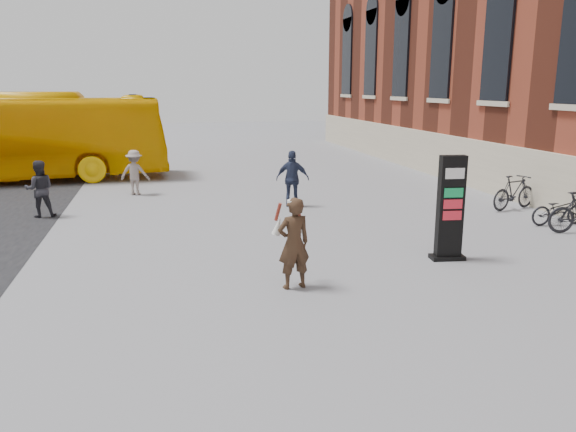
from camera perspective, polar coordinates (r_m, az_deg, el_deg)
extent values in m
plane|color=#9E9EA3|center=(10.82, -1.24, -7.22)|extent=(100.00, 100.00, 0.00)
cube|color=beige|center=(19.85, 22.66, 3.81)|extent=(0.18, 44.00, 1.80)
cube|color=black|center=(12.70, 16.16, 0.75)|extent=(0.58, 0.29, 2.31)
cube|color=black|center=(12.97, 15.85, -4.04)|extent=(0.78, 0.45, 0.09)
cube|color=white|center=(12.56, 16.38, 4.25)|extent=(0.44, 0.30, 0.23)
cube|color=#0E793D|center=(12.63, 16.26, 2.39)|extent=(0.44, 0.30, 0.20)
cube|color=#B01B27|center=(12.68, 16.19, 1.28)|extent=(0.44, 0.30, 0.20)
cube|color=#B01B27|center=(12.73, 16.12, 0.18)|extent=(0.44, 0.30, 0.20)
imported|color=#3B291A|center=(10.52, 0.59, -2.80)|extent=(0.70, 0.53, 1.76)
cylinder|color=white|center=(10.33, 0.60, 1.47)|extent=(0.25, 0.25, 0.06)
cone|color=white|center=(10.75, 1.07, -0.71)|extent=(0.25, 0.28, 0.43)
cylinder|color=maroon|center=(10.69, 1.07, 0.63)|extent=(0.13, 0.16, 0.36)
cone|color=white|center=(10.58, -1.01, -0.92)|extent=(0.27, 0.25, 0.43)
cylinder|color=maroon|center=(10.52, -1.02, 0.44)|extent=(0.15, 0.13, 0.36)
imported|color=#EEAE01|center=(25.15, -26.88, 7.14)|extent=(12.71, 3.30, 3.52)
imported|color=#2C2B32|center=(17.85, -23.92, 2.53)|extent=(0.88, 0.73, 1.66)
imported|color=gray|center=(20.44, -15.30, 4.28)|extent=(1.14, 0.85, 1.58)
imported|color=#29314B|center=(17.77, 0.47, 3.81)|extent=(1.13, 0.73, 1.78)
imported|color=black|center=(17.14, 25.83, 0.58)|extent=(1.66, 0.63, 0.86)
imported|color=black|center=(18.72, 21.99, 2.25)|extent=(1.88, 0.99, 1.09)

